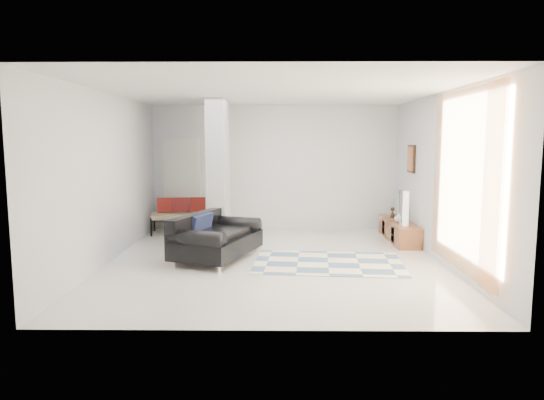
{
  "coord_description": "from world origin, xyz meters",
  "views": [
    {
      "loc": [
        0.06,
        -7.96,
        2.03
      ],
      "look_at": [
        -0.04,
        0.6,
        0.96
      ],
      "focal_mm": 32.0,
      "sensor_mm": 36.0,
      "label": 1
    }
  ],
  "objects": [
    {
      "name": "daybed",
      "position": [
        -1.93,
        2.48,
        0.43
      ],
      "size": [
        1.6,
        0.85,
        0.77
      ],
      "rotation": [
        0.0,
        0.0,
        0.14
      ],
      "color": "black",
      "rests_on": "floor"
    },
    {
      "name": "bronze_figurine",
      "position": [
        2.47,
        2.08,
        0.51
      ],
      "size": [
        0.12,
        0.12,
        0.22
      ],
      "primitive_type": null,
      "rotation": [
        0.0,
        0.0,
        -0.15
      ],
      "color": "black",
      "rests_on": "media_console"
    },
    {
      "name": "vase",
      "position": [
        2.47,
        1.52,
        0.5
      ],
      "size": [
        0.22,
        0.22,
        0.2
      ],
      "primitive_type": "imported",
      "rotation": [
        0.0,
        0.0,
        0.14
      ],
      "color": "silver",
      "rests_on": "media_console"
    },
    {
      "name": "area_rug",
      "position": [
        0.9,
        -0.15,
        0.01
      ],
      "size": [
        2.54,
        1.8,
        0.01
      ],
      "primitive_type": "cube",
      "rotation": [
        0.0,
        0.0,
        -0.08
      ],
      "color": "#F0E8B7",
      "rests_on": "floor"
    },
    {
      "name": "cylinder_lamp",
      "position": [
        2.5,
        1.16,
        0.73
      ],
      "size": [
        0.12,
        0.12,
        0.66
      ],
      "primitive_type": "cylinder",
      "color": "silver",
      "rests_on": "media_console"
    },
    {
      "name": "wall_front",
      "position": [
        0.0,
        -3.0,
        1.4
      ],
      "size": [
        6.0,
        0.0,
        6.0
      ],
      "primitive_type": "plane",
      "rotation": [
        -1.57,
        0.0,
        0.0
      ],
      "color": "silver",
      "rests_on": "ground"
    },
    {
      "name": "hallway_door",
      "position": [
        -2.1,
        2.96,
        1.02
      ],
      "size": [
        0.85,
        0.06,
        2.04
      ],
      "primitive_type": "cube",
      "color": "silver",
      "rests_on": "floor"
    },
    {
      "name": "curtain",
      "position": [
        2.67,
        -1.15,
        1.45
      ],
      "size": [
        0.0,
        2.55,
        2.55
      ],
      "primitive_type": "plane",
      "rotation": [
        1.57,
        0.0,
        1.57
      ],
      "color": "orange",
      "rests_on": "wall_right"
    },
    {
      "name": "wall_right",
      "position": [
        2.75,
        0.0,
        1.4
      ],
      "size": [
        0.0,
        6.0,
        6.0
      ],
      "primitive_type": "plane",
      "rotation": [
        1.57,
        0.0,
        -1.57
      ],
      "color": "silver",
      "rests_on": "ground"
    },
    {
      "name": "partition_column",
      "position": [
        -1.1,
        1.6,
        1.4
      ],
      "size": [
        0.35,
        1.2,
        2.8
      ],
      "primitive_type": "cube",
      "color": "#9EA2A5",
      "rests_on": "floor"
    },
    {
      "name": "wall_left",
      "position": [
        -2.75,
        0.0,
        1.4
      ],
      "size": [
        0.0,
        6.0,
        6.0
      ],
      "primitive_type": "plane",
      "rotation": [
        1.57,
        0.0,
        1.57
      ],
      "color": "silver",
      "rests_on": "ground"
    },
    {
      "name": "wall_art",
      "position": [
        2.72,
        1.7,
        1.65
      ],
      "size": [
        0.04,
        0.45,
        0.55
      ],
      "primitive_type": "cube",
      "color": "#341D0E",
      "rests_on": "wall_right"
    },
    {
      "name": "media_console",
      "position": [
        2.52,
        1.7,
        0.2
      ],
      "size": [
        0.45,
        1.84,
        0.8
      ],
      "color": "brown",
      "rests_on": "floor"
    },
    {
      "name": "wall_back",
      "position": [
        0.0,
        3.0,
        1.4
      ],
      "size": [
        6.0,
        0.0,
        6.0
      ],
      "primitive_type": "plane",
      "rotation": [
        1.57,
        0.0,
        0.0
      ],
      "color": "silver",
      "rests_on": "ground"
    },
    {
      "name": "ceiling",
      "position": [
        0.0,
        0.0,
        2.8
      ],
      "size": [
        6.0,
        6.0,
        0.0
      ],
      "primitive_type": "plane",
      "rotation": [
        3.14,
        0.0,
        0.0
      ],
      "color": "white",
      "rests_on": "wall_back"
    },
    {
      "name": "floor",
      "position": [
        0.0,
        0.0,
        0.0
      ],
      "size": [
        6.0,
        6.0,
        0.0
      ],
      "primitive_type": "plane",
      "color": "silver",
      "rests_on": "ground"
    },
    {
      "name": "loveseat",
      "position": [
        -1.03,
        0.18,
        0.35
      ],
      "size": [
        1.53,
        1.95,
        0.76
      ],
      "rotation": [
        0.0,
        0.0,
        -0.35
      ],
      "color": "silver",
      "rests_on": "floor"
    }
  ]
}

